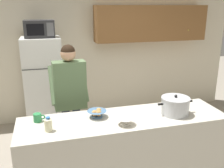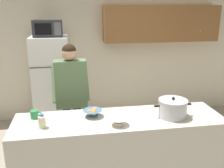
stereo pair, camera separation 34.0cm
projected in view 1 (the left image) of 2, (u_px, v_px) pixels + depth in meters
The scene contains 10 objects.
back_wall_unit at pixel (102, 46), 4.96m from camera, with size 6.00×0.48×2.60m.
kitchen_island at pixel (124, 152), 3.10m from camera, with size 2.44×0.68×0.92m, color beige.
refrigerator at pixel (44, 85), 4.47m from camera, with size 0.64×0.68×1.67m.
microwave at pixel (39, 29), 4.17m from camera, with size 0.48×0.37×0.28m.
person_near_pot at pixel (70, 91), 3.45m from camera, with size 0.53×0.43×1.70m.
cooking_pot at pixel (175, 106), 3.05m from camera, with size 0.45×0.34×0.25m.
coffee_mug at pixel (38, 118), 2.86m from camera, with size 0.13×0.09×0.10m.
bread_bowl at pixel (97, 113), 2.97m from camera, with size 0.23×0.23×0.10m.
empty_bowl at pixel (125, 121), 2.78m from camera, with size 0.20×0.20×0.08m.
bottle_near_edge at pixel (48, 124), 2.64m from camera, with size 0.08×0.08×0.16m.
Camera 1 is at (-0.86, -2.59, 2.17)m, focal length 40.79 mm.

